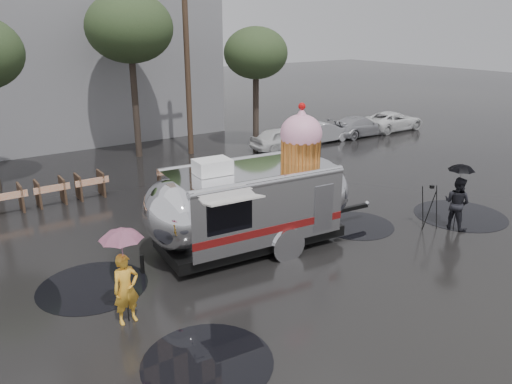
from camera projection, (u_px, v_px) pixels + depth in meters
ground at (340, 266)px, 14.30m from camera, size 120.00×120.00×0.00m
puddles at (314, 257)px, 14.86m from camera, size 15.61×7.24×0.01m
grey_building at (5, 24)px, 28.77m from camera, size 22.00×12.00×13.00m
utility_pole at (187, 64)px, 25.06m from camera, size 1.60×0.28×9.00m
tree_mid at (129, 28)px, 23.95m from camera, size 4.20×4.20×8.03m
tree_right at (256, 54)px, 26.02m from camera, size 3.36×3.36×6.42m
barricade_row at (51, 192)px, 18.93m from camera, size 4.30×0.80×1.00m
parked_cars at (345, 127)px, 29.74m from camera, size 13.20×1.90×1.50m
airstream_trailer at (254, 200)px, 15.04m from camera, size 8.22×3.33×4.44m
person_left at (126, 289)px, 11.39m from camera, size 0.64×0.45×1.70m
umbrella_pink at (122, 245)px, 11.03m from camera, size 1.20×1.20×2.36m
person_right at (457, 203)px, 16.67m from camera, size 0.58×0.92×1.80m
umbrella_black at (461, 174)px, 16.34m from camera, size 1.05×1.05×2.26m
tripod at (430, 203)px, 16.70m from camera, size 0.62×0.58×1.52m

